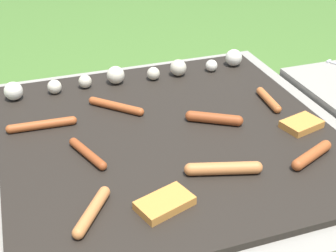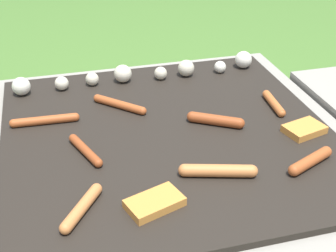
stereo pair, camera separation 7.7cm
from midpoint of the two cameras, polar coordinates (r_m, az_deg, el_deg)
The scene contains 13 objects.
ground_plane at distance 1.50m, azimuth -1.51°, elevation -13.08°, with size 14.00×14.00×0.00m, color #47702D.
grill at distance 1.38m, azimuth -1.61°, elevation -7.52°, with size 1.00×1.00×0.37m.
sausage_mid_right at distance 1.11m, azimuth 4.80°, elevation -5.22°, with size 0.18×0.07×0.03m.
sausage_front_right at distance 1.01m, azimuth -11.44°, elevation -10.22°, with size 0.10×0.13×0.03m.
sausage_front_center at distance 1.18m, azimuth -11.63°, elevation -3.33°, with size 0.07×0.15×0.02m.
sausage_front_left at distance 1.30m, azimuth 3.96°, elevation 0.92°, with size 0.14×0.10×0.03m.
sausage_mid_left at distance 1.38m, azimuth -7.96°, elevation 2.39°, with size 0.14×0.14×0.02m.
sausage_back_center at distance 1.43m, azimuth 10.69°, elevation 3.11°, with size 0.03×0.15×0.02m.
sausage_back_left at distance 1.19m, azimuth 15.39°, elevation -3.46°, with size 0.14×0.08×0.03m.
sausage_back_right at distance 1.33m, azimuth -16.73°, elevation 0.13°, with size 0.19×0.03×0.02m.
bread_slice_right at distance 1.01m, azimuth -2.60°, elevation -9.43°, with size 0.14×0.11×0.02m.
bread_slice_center at distance 1.32m, azimuth 14.38°, elevation 0.18°, with size 0.12×0.10×0.02m.
mushroom_row at distance 1.55m, azimuth -5.39°, elevation 6.37°, with size 0.80×0.07×0.06m.
Camera 1 is at (-0.35, -1.02, 1.04)m, focal length 50.00 mm.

